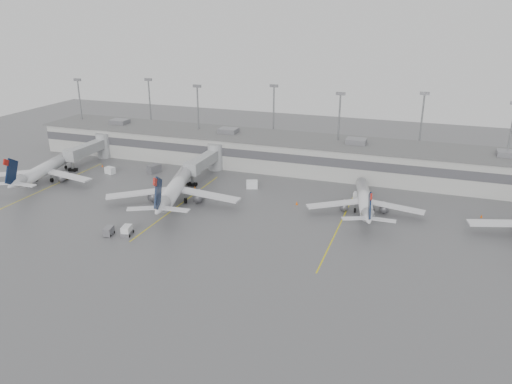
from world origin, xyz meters
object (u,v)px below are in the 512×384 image
(jet_mid_left, at_px, (175,188))
(baggage_tug, at_px, (127,231))
(jet_mid_right, at_px, (365,200))
(jet_far_left, at_px, (43,169))

(jet_mid_left, distance_m, baggage_tug, 18.68)
(baggage_tug, bearing_deg, jet_mid_right, 20.18)
(jet_far_left, distance_m, jet_mid_right, 77.82)
(jet_mid_left, xyz_separation_m, baggage_tug, (-0.50, -18.49, -2.64))
(jet_far_left, height_order, jet_mid_right, jet_far_left)
(jet_mid_left, xyz_separation_m, jet_mid_right, (40.14, 7.92, -0.61))
(jet_mid_left, bearing_deg, baggage_tug, -106.69)
(baggage_tug, bearing_deg, jet_far_left, 138.34)
(jet_far_left, height_order, jet_mid_left, jet_mid_left)
(jet_mid_right, bearing_deg, baggage_tug, -158.49)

